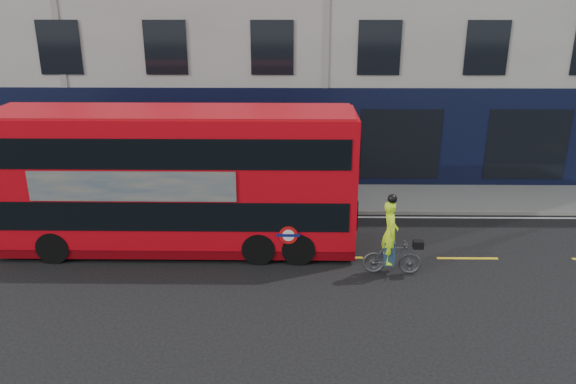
{
  "coord_description": "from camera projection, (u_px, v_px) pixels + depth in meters",
  "views": [
    {
      "loc": [
        -1.14,
        -13.57,
        7.43
      ],
      "look_at": [
        -1.34,
        2.4,
        1.75
      ],
      "focal_mm": 35.0,
      "sensor_mm": 36.0,
      "label": 1
    }
  ],
  "objects": [
    {
      "name": "lane_dashes",
      "position": [
        333.0,
        258.0,
        16.68
      ],
      "size": [
        58.0,
        0.12,
        0.01
      ],
      "primitive_type": null,
      "color": "gold",
      "rests_on": "ground"
    },
    {
      "name": "cyclist",
      "position": [
        391.0,
        247.0,
        15.49
      ],
      "size": [
        1.66,
        0.67,
        2.36
      ],
      "rotation": [
        0.0,
        0.0,
        -0.05
      ],
      "color": "#46484B",
      "rests_on": "ground"
    },
    {
      "name": "pavement",
      "position": [
        324.0,
        198.0,
        21.37
      ],
      "size": [
        60.0,
        3.0,
        0.12
      ],
      "primitive_type": "cube",
      "color": "slate",
      "rests_on": "ground"
    },
    {
      "name": "bus",
      "position": [
        177.0,
        180.0,
        16.65
      ],
      "size": [
        10.65,
        2.49,
        4.28
      ],
      "rotation": [
        0.0,
        0.0,
        -0.0
      ],
      "color": "red",
      "rests_on": "ground"
    },
    {
      "name": "kerb",
      "position": [
        326.0,
        212.0,
        19.95
      ],
      "size": [
        60.0,
        0.12,
        0.13
      ],
      "primitive_type": "cube",
      "color": "gray",
      "rests_on": "ground"
    },
    {
      "name": "ground",
      "position": [
        336.0,
        282.0,
        15.27
      ],
      "size": [
        120.0,
        120.0,
        0.0
      ],
      "primitive_type": "plane",
      "color": "black",
      "rests_on": "ground"
    },
    {
      "name": "road_edge_line",
      "position": [
        327.0,
        217.0,
        19.69
      ],
      "size": [
        58.0,
        0.1,
        0.01
      ],
      "primitive_type": "cube",
      "color": "silver",
      "rests_on": "ground"
    }
  ]
}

